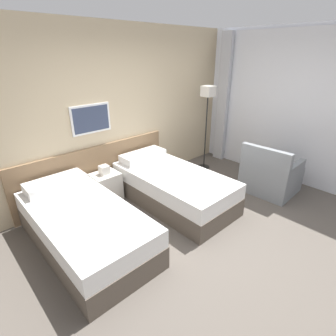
% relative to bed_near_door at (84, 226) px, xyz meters
% --- Properties ---
extents(ground_plane, '(16.00, 16.00, 0.00)m').
position_rel_bed_near_door_xyz_m(ground_plane, '(1.21, -0.94, -0.27)').
color(ground_plane, '#5B544C').
extents(wall_headboard, '(10.00, 0.10, 2.70)m').
position_rel_bed_near_door_xyz_m(wall_headboard, '(1.19, 1.06, 1.03)').
color(wall_headboard, '#C6B28E').
rests_on(wall_headboard, ground_plane).
extents(wall_window, '(0.21, 4.47, 2.70)m').
position_rel_bed_near_door_xyz_m(wall_window, '(3.79, -1.10, 1.07)').
color(wall_window, white).
rests_on(wall_window, ground_plane).
extents(bed_near_door, '(1.00, 2.01, 0.66)m').
position_rel_bed_near_door_xyz_m(bed_near_door, '(0.00, 0.00, 0.00)').
color(bed_near_door, brown).
rests_on(bed_near_door, ground_plane).
extents(bed_near_window, '(1.00, 2.01, 0.66)m').
position_rel_bed_near_door_xyz_m(bed_near_window, '(1.54, 0.00, 0.00)').
color(bed_near_window, brown).
rests_on(bed_near_window, ground_plane).
extents(nightstand, '(0.43, 0.37, 0.62)m').
position_rel_bed_near_door_xyz_m(nightstand, '(0.77, 0.76, -0.02)').
color(nightstand, beige).
rests_on(nightstand, ground_plane).
extents(floor_lamp, '(0.24, 0.24, 1.68)m').
position_rel_bed_near_door_xyz_m(floor_lamp, '(3.00, 0.55, 1.09)').
color(floor_lamp, black).
rests_on(floor_lamp, ground_plane).
extents(armchair, '(0.81, 0.86, 0.88)m').
position_rel_bed_near_door_xyz_m(armchair, '(3.03, -0.90, 0.01)').
color(armchair, gray).
rests_on(armchair, ground_plane).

